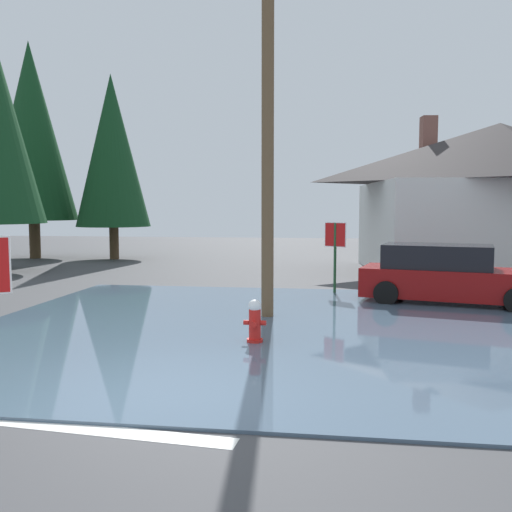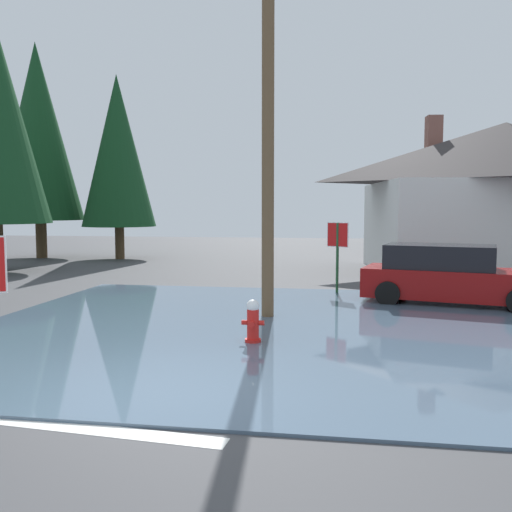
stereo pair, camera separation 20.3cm
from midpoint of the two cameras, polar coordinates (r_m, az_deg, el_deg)
The scene contains 10 objects.
ground_plane at distance 7.77m, azimuth -9.73°, elevation -14.54°, with size 80.00×80.00×0.10m, color #424244.
flood_puddle at distance 11.72m, azimuth 4.49°, elevation -7.42°, with size 13.59×11.04×0.05m, color #4C6075.
lane_stop_bar at distance 7.05m, azimuth -18.60°, elevation -16.36°, with size 4.00×0.30×0.01m, color silver.
fire_hydrant at distance 10.33m, azimuth 0.24°, elevation -6.88°, with size 0.42×0.36×0.84m.
utility_pole at distance 12.84m, azimuth 1.73°, elevation 16.77°, with size 1.60×0.28×9.96m.
stop_sign_far at distance 16.28m, azimuth 8.80°, elevation 1.30°, with size 0.62×0.41×2.12m.
house at distance 23.88m, azimuth 24.47°, elevation 5.76°, with size 11.36×8.72×6.33m.
parked_car at distance 15.42m, azimuth 19.76°, elevation -1.96°, with size 4.87×2.78×1.57m.
pine_tree_tall_left at distance 30.30m, azimuth -21.49°, elevation 11.85°, with size 4.31×4.31×10.77m.
pine_tree_mid_left at distance 28.41m, azimuth -13.93°, elevation 10.49°, with size 3.63×3.63×9.07m.
Camera 2 is at (2.47, -6.92, 2.54)m, focal length 38.61 mm.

